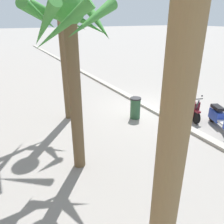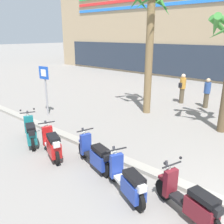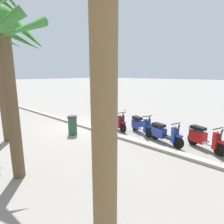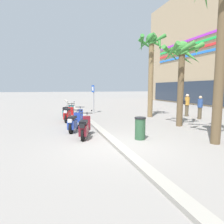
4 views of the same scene
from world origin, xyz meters
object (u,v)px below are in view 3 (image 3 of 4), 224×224
object	(u,v)px
scooter_red_mid_centre	(203,138)
litter_bin	(73,125)
scooter_blue_far_back	(164,133)
palm_tree_near_sign	(5,51)
scooter_maroon_mid_front	(115,121)
scooter_blue_tail_end	(140,125)

from	to	relation	value
scooter_red_mid_centre	litter_bin	bearing A→B (deg)	25.07
scooter_blue_far_back	palm_tree_near_sign	bearing A→B (deg)	71.13
scooter_red_mid_centre	litter_bin	world-z (taller)	scooter_red_mid_centre
scooter_maroon_mid_front	litter_bin	size ratio (longest dim) A/B	1.85
scooter_maroon_mid_front	litter_bin	bearing A→B (deg)	67.51
scooter_red_mid_centre	scooter_blue_tail_end	world-z (taller)	same
scooter_blue_tail_end	palm_tree_near_sign	world-z (taller)	palm_tree_near_sign
litter_bin	scooter_blue_far_back	bearing A→B (deg)	-152.04
scooter_maroon_mid_front	litter_bin	distance (m)	2.40
scooter_blue_tail_end	litter_bin	size ratio (longest dim) A/B	1.78
litter_bin	scooter_red_mid_centre	bearing A→B (deg)	-154.93
scooter_red_mid_centre	scooter_blue_far_back	distance (m)	1.58
scooter_red_mid_centre	scooter_blue_tail_end	size ratio (longest dim) A/B	0.99
scooter_red_mid_centre	scooter_maroon_mid_front	xyz separation A→B (m)	(4.51, 0.33, -0.02)
scooter_blue_far_back	scooter_blue_tail_end	world-z (taller)	same
scooter_red_mid_centre	scooter_maroon_mid_front	distance (m)	4.53
scooter_blue_tail_end	scooter_maroon_mid_front	distance (m)	1.49
palm_tree_near_sign	litter_bin	size ratio (longest dim) A/B	4.95
scooter_maroon_mid_front	litter_bin	xyz separation A→B (m)	(0.92, 2.22, 0.04)
scooter_red_mid_centre	palm_tree_near_sign	size ratio (longest dim) A/B	0.35
scooter_maroon_mid_front	scooter_red_mid_centre	bearing A→B (deg)	-175.87
scooter_blue_far_back	scooter_maroon_mid_front	size ratio (longest dim) A/B	1.01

